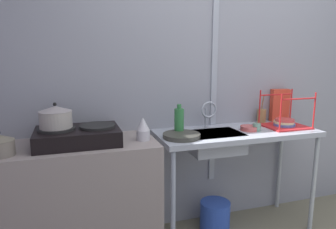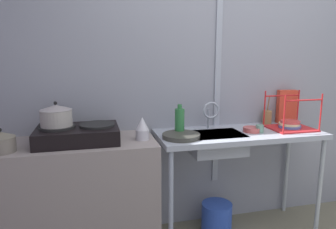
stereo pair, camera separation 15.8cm
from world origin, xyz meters
TOP-DOWN VIEW (x-y plane):
  - wall_back at (0.00, 1.48)m, footprint 4.57×0.10m
  - wall_metal_strip at (-0.11, 1.43)m, footprint 0.05×0.01m
  - counter_concrete at (-1.29, 1.17)m, footprint 1.15×0.52m
  - counter_sink at (-0.02, 1.17)m, footprint 1.32×0.52m
  - stove at (-1.26, 1.17)m, footprint 0.56×0.39m
  - pot_on_left_burner at (-1.39, 1.17)m, footprint 0.22×0.22m
  - percolator at (-0.81, 1.13)m, footprint 0.10×0.10m
  - sink_basin at (-0.22, 1.16)m, footprint 0.42×0.31m
  - faucet at (-0.22, 1.29)m, footprint 0.14×0.08m
  - frying_pan at (-0.53, 1.10)m, footprint 0.28×0.28m
  - dish_rack at (0.43, 1.16)m, footprint 0.35×0.30m
  - cup_by_rack at (0.13, 1.11)m, footprint 0.06×0.06m
  - small_bowl_on_drainboard at (0.08, 1.15)m, footprint 0.14×0.14m
  - bottle_by_sink at (-0.51, 1.20)m, footprint 0.07×0.07m
  - cereal_box at (0.54, 1.38)m, footprint 0.17×0.08m
  - utensil_jar at (0.35, 1.38)m, footprint 0.08×0.08m
  - bucket_on_floor at (-0.18, 1.20)m, footprint 0.25×0.25m

SIDE VIEW (x-z plane):
  - bucket_on_floor at x=-0.18m, z-range 0.00..0.26m
  - counter_concrete at x=-1.29m, z-range 0.00..0.88m
  - counter_sink at x=-0.02m, z-range 0.36..1.23m
  - sink_basin at x=-0.22m, z-range 0.72..0.88m
  - frying_pan at x=-0.53m, z-range 0.88..0.91m
  - small_bowl_on_drainboard at x=0.08m, z-range 0.88..0.91m
  - cup_by_rack at x=0.13m, z-range 0.88..0.94m
  - dish_rack at x=0.43m, z-range 0.76..1.07m
  - stove at x=-1.26m, z-range 0.87..1.00m
  - utensil_jar at x=0.35m, z-range 0.81..1.06m
  - percolator at x=-0.81m, z-range 0.87..1.04m
  - bottle_by_sink at x=-0.51m, z-range 0.86..1.10m
  - cereal_box at x=0.54m, z-range 0.88..1.17m
  - faucet at x=-0.22m, z-range 0.91..1.14m
  - pot_on_left_burner at x=-1.39m, z-range 0.99..1.16m
  - wall_back at x=0.00m, z-range 0.00..2.47m
  - wall_metal_strip at x=-0.11m, z-range 0.37..2.35m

